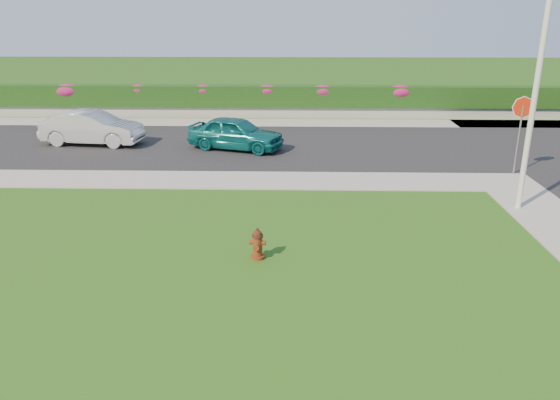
{
  "coord_description": "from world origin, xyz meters",
  "views": [
    {
      "loc": [
        -0.23,
        -8.84,
        5.57
      ],
      "look_at": [
        -0.57,
        4.47,
        0.9
      ],
      "focal_mm": 35.0,
      "sensor_mm": 36.0,
      "label": 1
    }
  ],
  "objects_px": {
    "sedan_teal": "(236,133)",
    "utility_pole": "(535,95)",
    "fire_hydrant": "(258,244)",
    "sedan_silver": "(92,128)",
    "stop_sign": "(522,116)"
  },
  "relations": [
    {
      "from": "sedan_teal",
      "to": "fire_hydrant",
      "type": "bearing_deg",
      "value": -153.19
    },
    {
      "from": "stop_sign",
      "to": "fire_hydrant",
      "type": "bearing_deg",
      "value": -118.67
    },
    {
      "from": "sedan_silver",
      "to": "stop_sign",
      "type": "distance_m",
      "value": 17.03
    },
    {
      "from": "sedan_silver",
      "to": "stop_sign",
      "type": "xyz_separation_m",
      "value": [
        16.48,
        -4.06,
        1.34
      ]
    },
    {
      "from": "fire_hydrant",
      "to": "sedan_teal",
      "type": "relative_size",
      "value": 0.19
    },
    {
      "from": "fire_hydrant",
      "to": "utility_pole",
      "type": "xyz_separation_m",
      "value": [
        7.46,
        3.58,
        2.99
      ]
    },
    {
      "from": "sedan_teal",
      "to": "stop_sign",
      "type": "height_order",
      "value": "stop_sign"
    },
    {
      "from": "fire_hydrant",
      "to": "stop_sign",
      "type": "height_order",
      "value": "stop_sign"
    },
    {
      "from": "utility_pole",
      "to": "stop_sign",
      "type": "height_order",
      "value": "utility_pole"
    },
    {
      "from": "utility_pole",
      "to": "stop_sign",
      "type": "xyz_separation_m",
      "value": [
        1.2,
        3.55,
        -1.26
      ]
    },
    {
      "from": "sedan_teal",
      "to": "utility_pole",
      "type": "relative_size",
      "value": 0.59
    },
    {
      "from": "sedan_silver",
      "to": "utility_pole",
      "type": "distance_m",
      "value": 17.27
    },
    {
      "from": "sedan_silver",
      "to": "utility_pole",
      "type": "bearing_deg",
      "value": -109.78
    },
    {
      "from": "sedan_teal",
      "to": "stop_sign",
      "type": "relative_size",
      "value": 1.42
    },
    {
      "from": "fire_hydrant",
      "to": "sedan_teal",
      "type": "bearing_deg",
      "value": 105.51
    }
  ]
}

